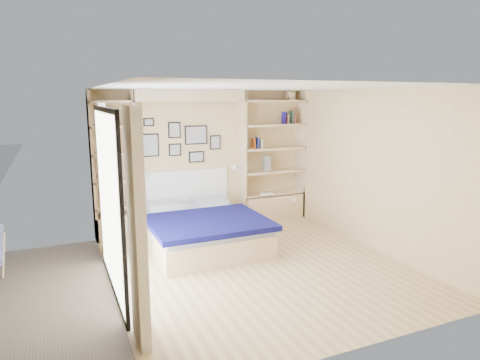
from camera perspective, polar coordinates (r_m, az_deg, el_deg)
name	(u,v)px	position (r m, az deg, el deg)	size (l,w,h in m)	color
ground	(256,265)	(6.25, 2.20, -11.32)	(4.50, 4.50, 0.00)	#D1B47D
room_shell	(196,176)	(7.17, -5.84, 0.53)	(4.50, 4.50, 4.50)	#D6B97D
bed	(201,229)	(6.99, -5.24, -6.48)	(1.78, 2.21, 1.07)	beige
photo_gallery	(180,141)	(7.75, -7.99, 5.19)	(1.48, 0.02, 0.82)	black
reading_lamps	(193,170)	(7.64, -6.34, 1.34)	(1.92, 0.12, 0.15)	silver
shelf_decor	(262,133)	(8.15, 2.89, 6.30)	(3.56, 0.23, 2.03)	#9B3E15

